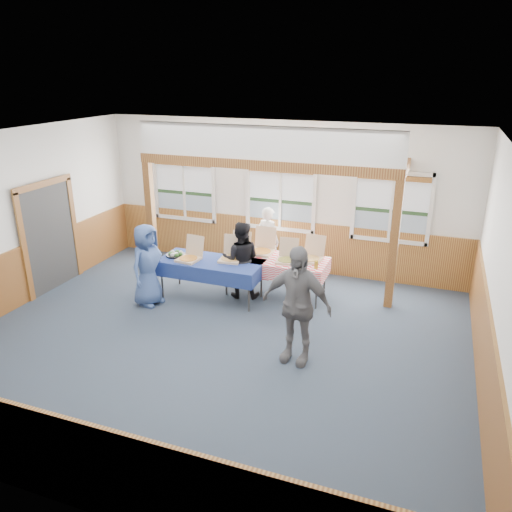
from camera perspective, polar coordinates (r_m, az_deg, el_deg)
The scene contains 31 objects.
floor at distance 8.28m, azimuth -4.71°, elevation -9.65°, with size 8.00×8.00×0.00m, color #2B3947.
ceiling at distance 7.22m, azimuth -5.46°, elevation 12.87°, with size 8.00×8.00×0.00m, color white.
wall_back at distance 10.74m, azimuth 2.89°, elevation 6.75°, with size 8.00×8.00×0.00m, color silver.
wall_front at distance 4.98m, azimuth -22.67°, elevation -12.06°, with size 8.00×8.00×0.00m, color silver.
wall_left at distance 9.92m, azimuth -26.52°, elevation 3.43°, with size 8.00×8.00×0.00m, color silver.
wall_right at distance 7.01m, azimuth 26.16°, elevation -3.05°, with size 8.00×8.00×0.00m, color silver.
wainscot_back at distance 11.01m, azimuth 2.76°, elevation 1.41°, with size 7.98×0.05×1.10m, color brown.
wainscot_front at distance 5.61m, azimuth -20.94°, elevation -21.08°, with size 7.98×0.05×1.10m, color brown.
wainscot_left at distance 10.23m, azimuth -25.51°, elevation -2.20°, with size 0.05×6.98×1.10m, color brown.
wainscot_right at distance 7.45m, azimuth 24.70°, elevation -10.47°, with size 0.05×6.98×1.10m, color brown.
cased_opening at distance 10.65m, azimuth -22.51°, elevation 1.99°, with size 0.06×1.30×2.10m, color #2F2F2F.
window_left at distance 11.55m, azimuth -8.22°, elevation 7.96°, with size 1.56×0.10×1.46m.
window_mid at distance 10.68m, azimuth 2.83°, elevation 7.11°, with size 1.56×0.10×1.46m.
window_right at distance 10.25m, azimuth 15.25°, elevation 5.84°, with size 1.56×0.10×1.46m.
post_left at distance 10.80m, azimuth -11.91°, elevation 4.22°, with size 0.15×0.15×2.40m, color #5B2C14.
post_right at distance 9.26m, azimuth 15.47°, elevation 1.18°, with size 0.15×0.15×2.40m, color #5B2C14.
cross_beam at distance 9.44m, azimuth 0.76°, elevation 10.38°, with size 5.15×0.18×0.18m, color #5B2C14.
table_left at distance 9.51m, azimuth -5.15°, elevation -0.82°, with size 2.10×1.25×0.76m.
table_right at distance 9.59m, azimuth 2.28°, elevation -0.57°, with size 2.09×1.21×0.76m.
pizza_box_a at distance 9.54m, azimuth -7.60°, elevation -0.08°, with size 0.44×0.52×0.43m.
pizza_box_b at distance 9.47m, azimuth -2.87°, elevation -0.08°, with size 0.45×0.53×0.44m.
pizza_box_c at distance 9.70m, azimuth -2.10°, elevation 0.45°, with size 0.41×0.50×0.43m.
pizza_box_d at distance 9.82m, azimuth 0.69°, elevation 0.74°, with size 0.43×0.53×0.47m.
pizza_box_e at distance 9.41m, azimuth 3.56°, elevation -0.25°, with size 0.41×0.49×0.40m.
pizza_box_f at distance 9.51m, azimuth 6.31°, elevation -0.09°, with size 0.46×0.54×0.44m.
veggie_tray at distance 9.80m, azimuth -9.14°, elevation 0.19°, with size 0.38×0.38×0.09m.
drink_glass at distance 9.11m, azimuth 6.89°, elevation -1.00°, with size 0.07×0.07×0.15m, color #AB831C.
woman_white at distance 10.66m, azimuth 1.39°, elevation 1.81°, with size 0.53×0.35×1.46m, color silver.
woman_black at distance 9.51m, azimuth -1.74°, elevation -0.44°, with size 0.73×0.57×1.50m, color black.
man_blue at distance 9.40m, azimuth -12.29°, elevation -1.01°, with size 0.76×0.50×1.56m, color #395490.
person_grey at distance 7.37m, azimuth 4.64°, elevation -5.59°, with size 1.07×0.45×1.83m, color slate.
Camera 1 is at (3.09, -6.46, 4.15)m, focal length 35.00 mm.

